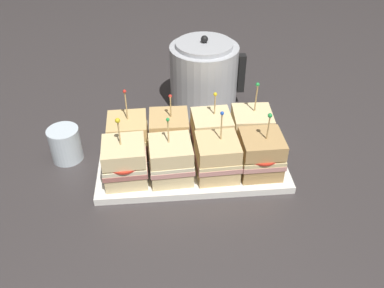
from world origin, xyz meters
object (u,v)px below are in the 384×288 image
object	(u,v)px
sandwich_back_far_left	(128,136)
sandwich_back_far_right	(251,129)
sandwich_back_center_left	(169,134)
sandwich_front_center_right	(217,158)
sandwich_front_far_left	(125,162)
kettle_steel	(204,76)
sandwich_front_far_right	(261,155)
sandwich_front_center_left	(171,160)
serving_platter	(192,164)
drinking_glass	(65,144)
sandwich_back_center_right	(211,132)

from	to	relation	value
sandwich_back_far_left	sandwich_back_far_right	size ratio (longest dim) A/B	0.98
sandwich_back_center_left	sandwich_front_center_right	bearing A→B (deg)	-43.81
sandwich_front_far_left	kettle_steel	bearing A→B (deg)	57.00
sandwich_front_far_right	kettle_steel	world-z (taller)	kettle_steel
sandwich_front_far_right	sandwich_front_center_left	bearing A→B (deg)	-179.95
serving_platter	sandwich_front_center_right	bearing A→B (deg)	-43.07
sandwich_front_far_right	drinking_glass	distance (m)	0.48
sandwich_front_far_left	drinking_glass	xyz separation A→B (m)	(-0.15, 0.11, -0.02)
sandwich_front_far_right	sandwich_back_center_left	distance (m)	0.23
drinking_glass	sandwich_back_center_left	bearing A→B (deg)	-2.14
sandwich_front_center_left	sandwich_back_center_left	world-z (taller)	sandwich_back_center_left
sandwich_back_far_right	drinking_glass	distance (m)	0.46
sandwich_back_far_right	sandwich_back_center_right	bearing A→B (deg)	179.62
serving_platter	drinking_glass	distance (m)	0.32
serving_platter	sandwich_back_far_left	size ratio (longest dim) A/B	2.59
sandwich_front_far_left	sandwich_front_far_right	world-z (taller)	same
serving_platter	kettle_steel	size ratio (longest dim) A/B	2.04
sandwich_front_far_left	kettle_steel	world-z (taller)	kettle_steel
sandwich_front_far_left	sandwich_front_center_right	distance (m)	0.21
sandwich_front_center_right	kettle_steel	xyz separation A→B (m)	(0.00, 0.33, 0.03)
sandwich_front_far_right	sandwich_back_far_right	xyz separation A→B (m)	(-0.00, 0.10, -0.00)
serving_platter	sandwich_back_center_left	distance (m)	0.09
sandwich_front_center_left	sandwich_back_far_right	distance (m)	0.23
sandwich_front_far_left	sandwich_front_far_right	distance (m)	0.31
kettle_steel	serving_platter	bearing A→B (deg)	-101.84
kettle_steel	sandwich_front_far_left	bearing A→B (deg)	-123.00
sandwich_front_center_right	sandwich_back_center_right	size ratio (longest dim) A/B	1.08
sandwich_front_far_left	sandwich_back_center_left	size ratio (longest dim) A/B	1.04
sandwich_front_far_left	sandwich_back_center_left	bearing A→B (deg)	44.32
sandwich_front_far_right	sandwich_back_far_left	size ratio (longest dim) A/B	0.95
sandwich_front_far_left	serving_platter	bearing A→B (deg)	18.06
sandwich_front_far_right	sandwich_back_far_right	bearing A→B (deg)	90.81
sandwich_back_center_right	sandwich_back_far_left	bearing A→B (deg)	179.64
sandwich_front_far_right	drinking_glass	bearing A→B (deg)	166.63
sandwich_front_center_right	sandwich_back_center_right	xyz separation A→B (m)	(-0.00, 0.10, 0.00)
sandwich_front_far_right	serving_platter	bearing A→B (deg)	162.15
sandwich_front_far_left	sandwich_front_far_right	size ratio (longest dim) A/B	1.00
sandwich_back_far_right	sandwich_front_far_right	bearing A→B (deg)	-89.19
sandwich_back_center_left	kettle_steel	xyz separation A→B (m)	(0.11, 0.23, 0.03)
sandwich_front_center_left	drinking_glass	xyz separation A→B (m)	(-0.26, 0.11, -0.02)
sandwich_front_center_left	sandwich_back_center_right	bearing A→B (deg)	43.90
sandwich_back_far_left	sandwich_back_far_right	bearing A→B (deg)	-0.36
serving_platter	sandwich_front_far_right	bearing A→B (deg)	-17.85
sandwich_front_center_right	serving_platter	bearing A→B (deg)	136.93
sandwich_front_far_left	sandwich_front_center_left	size ratio (longest dim) A/B	1.06
sandwich_front_center_left	sandwich_back_far_left	xyz separation A→B (m)	(-0.10, 0.10, 0.00)
sandwich_front_center_right	sandwich_back_center_left	xyz separation A→B (m)	(-0.11, 0.10, 0.00)
serving_platter	sandwich_back_center_right	xyz separation A→B (m)	(0.05, 0.05, 0.06)
drinking_glass	sandwich_back_center_right	bearing A→B (deg)	-1.44
sandwich_front_far_left	sandwich_front_center_left	xyz separation A→B (m)	(0.10, 0.00, -0.00)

